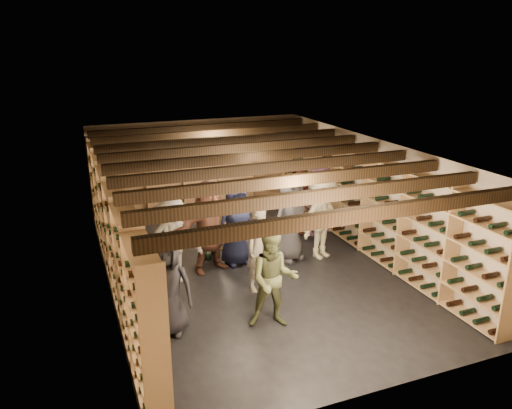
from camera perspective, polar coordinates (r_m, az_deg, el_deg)
The scene contains 21 objects.
ground at distance 9.98m, azimuth -0.31°, elevation -7.31°, with size 8.00×8.00×0.00m, color black.
walls at distance 9.53m, azimuth -0.33°, elevation -0.78°, with size 5.52×8.02×2.40m.
ceiling at distance 9.21m, azimuth -0.34°, elevation 6.30°, with size 5.50×8.00×0.01m, color beige.
ceiling_joists at distance 9.24m, azimuth -0.34°, elevation 5.45°, with size 5.40×7.12×0.18m.
wine_rack_left at distance 9.03m, azimuth -15.75°, elevation -3.43°, with size 0.32×7.50×2.15m.
wine_rack_right at distance 10.72m, azimuth 12.60°, elevation 0.23°, with size 0.32×7.50×2.15m.
wine_rack_back at distance 13.07m, azimuth -6.40°, elevation 3.76°, with size 4.70×0.30×2.15m.
crate_stack_left at distance 11.82m, azimuth -2.62°, elevation -1.86°, with size 0.57×0.44×0.51m.
crate_stack_right at distance 12.15m, azimuth -5.29°, elevation -1.78°, with size 0.58×0.47×0.34m.
crate_loose at distance 11.00m, azimuth -3.93°, elevation -4.39°, with size 0.50×0.33×0.17m, color tan.
person_0 at distance 7.71m, azimuth -10.04°, elevation -9.25°, with size 0.76×0.49×1.55m, color black.
person_2 at distance 7.78m, azimuth 2.02°, elevation -8.58°, with size 0.77×0.60×1.58m, color #4B522F.
person_3 at distance 10.26m, azimuth 7.73°, elevation -1.50°, with size 1.13×0.65×1.74m, color beige.
person_5 at distance 9.63m, azimuth -5.35°, elevation -2.47°, with size 1.70×0.54×1.83m, color brown.
person_6 at distance 9.90m, azimuth -2.30°, elevation -2.40°, with size 0.80×0.52×1.64m, color #1C2145.
person_7 at distance 8.87m, azimuth 0.55°, elevation -4.93°, with size 0.59×0.39×1.62m, color gray.
person_8 at distance 11.25m, azimuth 5.40°, elevation 0.02°, with size 0.79×0.61×1.62m, color #462117.
person_9 at distance 9.30m, azimuth -9.51°, elevation -3.96°, with size 1.07×0.62×1.66m, color #A7A799.
person_10 at distance 10.29m, azimuth -5.50°, elevation -1.92°, with size 0.91×0.38×1.55m, color #284F30.
person_11 at distance 11.62m, azimuth 7.27°, elevation 0.93°, with size 1.64×0.52×1.77m, color #845182.
person_12 at distance 10.09m, azimuth 3.92°, elevation -1.60°, with size 0.87×0.57×1.78m, color #38383D.
Camera 1 is at (-3.25, -8.42, 4.28)m, focal length 35.00 mm.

